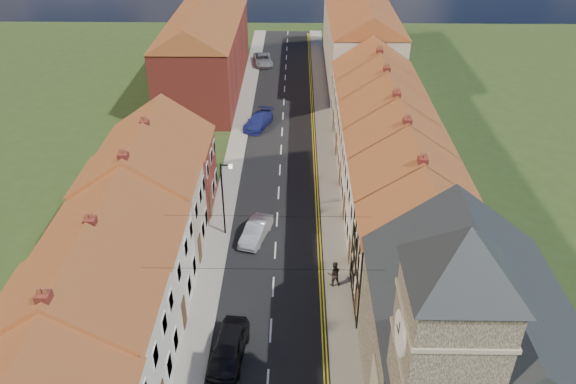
{
  "coord_description": "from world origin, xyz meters",
  "views": [
    {
      "loc": [
        1.46,
        -14.75,
        25.37
      ],
      "look_at": [
        0.89,
        20.52,
        3.5
      ],
      "focal_mm": 35.0,
      "sensor_mm": 36.0,
      "label": 1
    }
  ],
  "objects_px": {
    "car_near": "(229,347)",
    "car_mid": "(256,231)",
    "car_distant": "(263,60)",
    "church": "(468,348)",
    "pedestrian_right": "(334,274)",
    "car_far": "(258,121)",
    "lamppost": "(224,195)"
  },
  "relations": [
    {
      "from": "car_near",
      "to": "car_far",
      "type": "xyz_separation_m",
      "value": [
        -0.22,
        31.3,
        -0.09
      ]
    },
    {
      "from": "church",
      "to": "car_mid",
      "type": "distance_m",
      "value": 20.16
    },
    {
      "from": "car_mid",
      "to": "car_far",
      "type": "bearing_deg",
      "value": 109.35
    },
    {
      "from": "car_mid",
      "to": "pedestrian_right",
      "type": "xyz_separation_m",
      "value": [
        5.57,
        -5.31,
        0.37
      ]
    },
    {
      "from": "car_near",
      "to": "car_mid",
      "type": "height_order",
      "value": "car_near"
    },
    {
      "from": "car_mid",
      "to": "pedestrian_right",
      "type": "height_order",
      "value": "pedestrian_right"
    },
    {
      "from": "car_distant",
      "to": "car_far",
      "type": "bearing_deg",
      "value": -96.83
    },
    {
      "from": "church",
      "to": "pedestrian_right",
      "type": "distance_m",
      "value": 13.01
    },
    {
      "from": "car_near",
      "to": "pedestrian_right",
      "type": "height_order",
      "value": "pedestrian_right"
    },
    {
      "from": "car_far",
      "to": "pedestrian_right",
      "type": "distance_m",
      "value": 25.85
    },
    {
      "from": "car_near",
      "to": "lamppost",
      "type": "bearing_deg",
      "value": 103.44
    },
    {
      "from": "car_near",
      "to": "car_far",
      "type": "bearing_deg",
      "value": 96.79
    },
    {
      "from": "church",
      "to": "lamppost",
      "type": "bearing_deg",
      "value": 128.3
    },
    {
      "from": "lamppost",
      "to": "pedestrian_right",
      "type": "relative_size",
      "value": 3.23
    },
    {
      "from": "car_mid",
      "to": "car_far",
      "type": "height_order",
      "value": "car_far"
    },
    {
      "from": "car_distant",
      "to": "lamppost",
      "type": "bearing_deg",
      "value": -99.57
    },
    {
      "from": "car_mid",
      "to": "pedestrian_right",
      "type": "relative_size",
      "value": 2.21
    },
    {
      "from": "car_far",
      "to": "pedestrian_right",
      "type": "relative_size",
      "value": 2.59
    },
    {
      "from": "car_mid",
      "to": "car_distant",
      "type": "relative_size",
      "value": 0.83
    },
    {
      "from": "lamppost",
      "to": "car_distant",
      "type": "relative_size",
      "value": 1.21
    },
    {
      "from": "lamppost",
      "to": "car_distant",
      "type": "bearing_deg",
      "value": 89.01
    },
    {
      "from": "lamppost",
      "to": "car_distant",
      "type": "height_order",
      "value": "lamppost"
    },
    {
      "from": "church",
      "to": "car_far",
      "type": "bearing_deg",
      "value": 108.35
    },
    {
      "from": "car_mid",
      "to": "car_far",
      "type": "xyz_separation_m",
      "value": [
        -1.03,
        19.68,
        0.02
      ]
    },
    {
      "from": "church",
      "to": "pedestrian_right",
      "type": "bearing_deg",
      "value": 116.0
    },
    {
      "from": "lamppost",
      "to": "car_near",
      "type": "bearing_deg",
      "value": -82.95
    },
    {
      "from": "car_near",
      "to": "car_distant",
      "type": "xyz_separation_m",
      "value": [
        -0.82,
        51.09,
        -0.1
      ]
    },
    {
      "from": "car_mid",
      "to": "pedestrian_right",
      "type": "distance_m",
      "value": 7.7
    },
    {
      "from": "church",
      "to": "car_mid",
      "type": "xyz_separation_m",
      "value": [
        -10.86,
        16.17,
        -5.2
      ]
    },
    {
      "from": "car_far",
      "to": "car_mid",
      "type": "bearing_deg",
      "value": -68.27
    },
    {
      "from": "car_near",
      "to": "car_mid",
      "type": "bearing_deg",
      "value": 92.39
    },
    {
      "from": "car_distant",
      "to": "car_near",
      "type": "bearing_deg",
      "value": -97.65
    }
  ]
}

